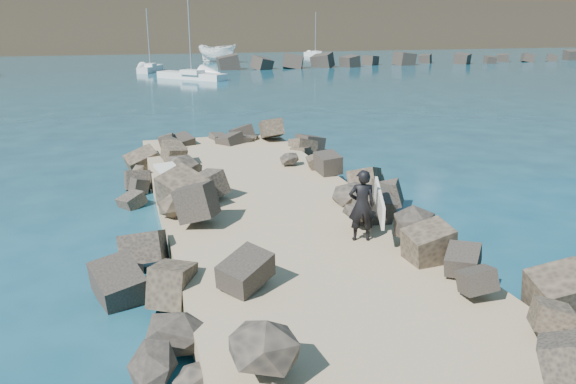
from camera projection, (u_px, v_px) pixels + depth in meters
The scene contains 12 objects.
ground at pixel (277, 234), 15.37m from camera, with size 800.00×800.00×0.00m, color #0F384C.
jetty at pixel (300, 251), 13.45m from camera, with size 6.00×26.00×0.60m, color #8C7759.
riprap_left at pixel (175, 250), 13.05m from camera, with size 2.60×22.00×1.00m, color black.
riprap_right at pixel (400, 225), 14.66m from camera, with size 2.60×22.00×1.00m, color black.
breakwater_secondary at pixel (417, 60), 75.23m from camera, with size 52.00×4.00×1.20m, color black.
surfboard_resting at pixel (179, 185), 16.25m from camera, with size 0.62×2.47×0.08m, color beige.
boat_imported at pixel (218, 53), 78.99m from camera, with size 2.47×6.57×2.54m, color white.
surfer_with_board at pixel (364, 205), 13.14m from camera, with size 1.21×2.02×1.72m.
sailboat_c at pixel (192, 76), 56.17m from camera, with size 6.47×7.08×9.42m.
sailboat_f at pixel (344, 48), 113.89m from camera, with size 2.27×6.14×7.36m.
sailboat_d at pixel (315, 55), 90.99m from camera, with size 2.09×5.93×7.14m.
sailboat_b at pixel (151, 69), 64.54m from camera, with size 3.35×5.81×7.09m.
Camera 1 is at (-3.88, -13.83, 5.60)m, focal length 35.00 mm.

